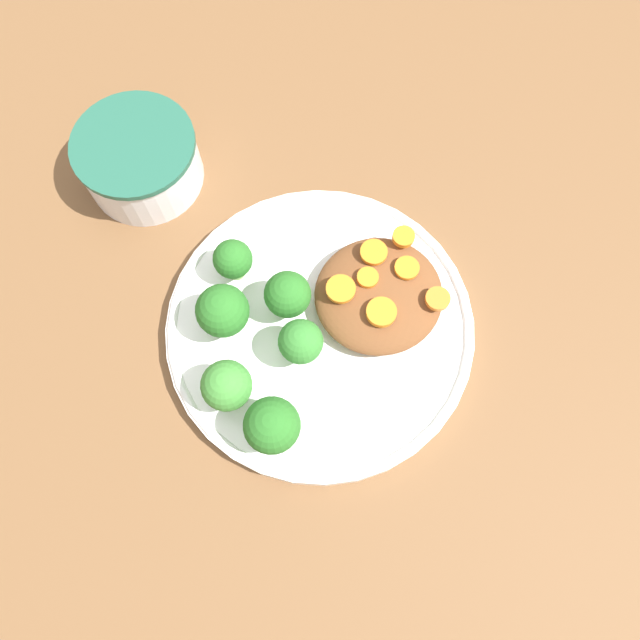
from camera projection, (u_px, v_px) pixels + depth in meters
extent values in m
plane|color=brown|center=(320.00, 331.00, 0.59)|extent=(4.00, 4.00, 0.00)
cylinder|color=white|center=(320.00, 328.00, 0.58)|extent=(0.28, 0.28, 0.02)
torus|color=white|center=(320.00, 325.00, 0.57)|extent=(0.28, 0.28, 0.01)
cylinder|color=silver|center=(140.00, 160.00, 0.62)|extent=(0.12, 0.12, 0.06)
cylinder|color=#235B47|center=(132.00, 144.00, 0.59)|extent=(0.12, 0.12, 0.01)
cylinder|color=white|center=(134.00, 148.00, 0.60)|extent=(0.10, 0.10, 0.01)
ellipsoid|color=brown|center=(378.00, 293.00, 0.57)|extent=(0.11, 0.12, 0.03)
cylinder|color=#759E51|center=(274.00, 430.00, 0.53)|extent=(0.02, 0.02, 0.02)
sphere|color=#286B23|center=(272.00, 425.00, 0.50)|extent=(0.05, 0.05, 0.05)
cylinder|color=#759E51|center=(227.00, 320.00, 0.56)|extent=(0.02, 0.02, 0.02)
sphere|color=#286B23|center=(222.00, 311.00, 0.54)|extent=(0.05, 0.05, 0.05)
cylinder|color=#759E51|center=(301.00, 349.00, 0.55)|extent=(0.02, 0.02, 0.02)
sphere|color=#337A2D|center=(301.00, 342.00, 0.53)|extent=(0.04, 0.04, 0.04)
cylinder|color=#7FA85B|center=(235.00, 268.00, 0.58)|extent=(0.02, 0.02, 0.02)
sphere|color=#286B23|center=(233.00, 259.00, 0.56)|extent=(0.04, 0.04, 0.04)
cylinder|color=#7FA85B|center=(230.00, 392.00, 0.54)|extent=(0.01, 0.01, 0.02)
sphere|color=#3D8433|center=(226.00, 386.00, 0.52)|extent=(0.04, 0.04, 0.04)
cylinder|color=#7FA85B|center=(289.00, 304.00, 0.57)|extent=(0.02, 0.02, 0.02)
sphere|color=#286B23|center=(288.00, 294.00, 0.55)|extent=(0.04, 0.04, 0.04)
cylinder|color=orange|center=(374.00, 252.00, 0.56)|extent=(0.02, 0.02, 0.00)
cylinder|color=orange|center=(381.00, 312.00, 0.54)|extent=(0.03, 0.03, 0.01)
cylinder|color=orange|center=(341.00, 289.00, 0.55)|extent=(0.03, 0.03, 0.00)
cylinder|color=orange|center=(438.00, 299.00, 0.55)|extent=(0.02, 0.02, 0.01)
cylinder|color=orange|center=(404.00, 237.00, 0.57)|extent=(0.02, 0.02, 0.01)
cylinder|color=orange|center=(368.00, 277.00, 0.55)|extent=(0.02, 0.02, 0.00)
cylinder|color=orange|center=(407.00, 268.00, 0.56)|extent=(0.02, 0.02, 0.00)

